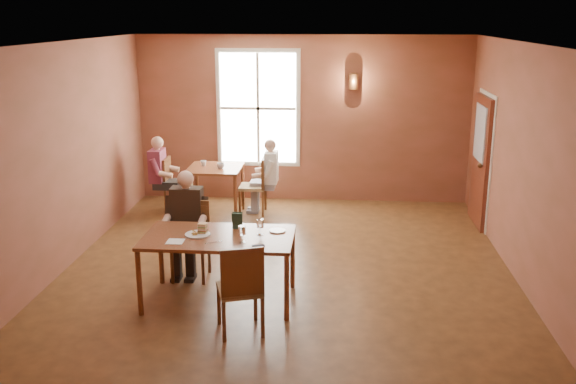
# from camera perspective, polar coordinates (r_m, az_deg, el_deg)

# --- Properties ---
(ground) EXTENTS (6.00, 7.00, 0.01)m
(ground) POSITION_cam_1_polar(r_m,az_deg,el_deg) (8.70, -0.11, -7.03)
(ground) COLOR brown
(ground) RESTS_ON ground
(wall_back) EXTENTS (6.00, 0.04, 3.00)m
(wall_back) POSITION_cam_1_polar(r_m,az_deg,el_deg) (11.68, 1.29, 6.46)
(wall_back) COLOR brown
(wall_back) RESTS_ON ground
(wall_front) EXTENTS (6.00, 0.04, 3.00)m
(wall_front) POSITION_cam_1_polar(r_m,az_deg,el_deg) (4.92, -3.45, -6.47)
(wall_front) COLOR brown
(wall_front) RESTS_ON ground
(wall_left) EXTENTS (0.04, 7.00, 3.00)m
(wall_left) POSITION_cam_1_polar(r_m,az_deg,el_deg) (9.00, -19.55, 2.83)
(wall_left) COLOR brown
(wall_left) RESTS_ON ground
(wall_right) EXTENTS (0.04, 7.00, 3.00)m
(wall_right) POSITION_cam_1_polar(r_m,az_deg,el_deg) (8.55, 20.38, 2.12)
(wall_right) COLOR brown
(wall_right) RESTS_ON ground
(ceiling) EXTENTS (6.00, 7.00, 0.04)m
(ceiling) POSITION_cam_1_polar(r_m,az_deg,el_deg) (8.05, -0.12, 13.11)
(ceiling) COLOR white
(ceiling) RESTS_ON wall_back
(window) EXTENTS (1.36, 0.10, 1.96)m
(window) POSITION_cam_1_polar(r_m,az_deg,el_deg) (11.67, -2.67, 7.44)
(window) COLOR white
(window) RESTS_ON wall_back
(door) EXTENTS (0.12, 1.04, 2.10)m
(door) POSITION_cam_1_polar(r_m,az_deg,el_deg) (10.81, 16.67, 2.64)
(door) COLOR maroon
(door) RESTS_ON ground
(wall_sconce) EXTENTS (0.16, 0.16, 0.28)m
(wall_sconce) POSITION_cam_1_polar(r_m,az_deg,el_deg) (11.47, 5.85, 9.75)
(wall_sconce) COLOR brown
(wall_sconce) RESTS_ON wall_back
(main_table) EXTENTS (1.76, 0.99, 0.83)m
(main_table) POSITION_cam_1_polar(r_m,az_deg,el_deg) (7.74, -6.10, -6.78)
(main_table) COLOR brown
(main_table) RESTS_ON ground
(chair_diner_main) EXTENTS (0.44, 0.44, 1.00)m
(chair_diner_main) POSITION_cam_1_polar(r_m,az_deg,el_deg) (8.40, -8.67, -4.40)
(chair_diner_main) COLOR #49200F
(chair_diner_main) RESTS_ON ground
(diner_main) EXTENTS (0.53, 0.53, 1.34)m
(diner_main) POSITION_cam_1_polar(r_m,az_deg,el_deg) (8.32, -8.77, -3.39)
(diner_main) COLOR #3F281C
(diner_main) RESTS_ON ground
(chair_empty) EXTENTS (0.57, 0.57, 1.03)m
(chair_empty) POSITION_cam_1_polar(r_m,az_deg,el_deg) (6.97, -4.31, -8.42)
(chair_empty) COLOR #452A14
(chair_empty) RESTS_ON ground
(plate_food) EXTENTS (0.30, 0.30, 0.04)m
(plate_food) POSITION_cam_1_polar(r_m,az_deg,el_deg) (7.64, -8.04, -3.70)
(plate_food) COLOR white
(plate_food) RESTS_ON main_table
(sandwich) EXTENTS (0.10, 0.10, 0.12)m
(sandwich) POSITION_cam_1_polar(r_m,az_deg,el_deg) (7.65, -7.60, -3.33)
(sandwich) COLOR tan
(sandwich) RESTS_ON main_table
(goblet_a) EXTENTS (0.09, 0.09, 0.21)m
(goblet_a) POSITION_cam_1_polar(r_m,az_deg,el_deg) (7.56, -2.49, -3.08)
(goblet_a) COLOR white
(goblet_a) RESTS_ON main_table
(goblet_c) EXTENTS (0.11, 0.11, 0.22)m
(goblet_c) POSITION_cam_1_polar(r_m,az_deg,el_deg) (7.32, -4.11, -3.71)
(goblet_c) COLOR white
(goblet_c) RESTS_ON main_table
(menu_stand) EXTENTS (0.12, 0.06, 0.21)m
(menu_stand) POSITION_cam_1_polar(r_m,az_deg,el_deg) (7.78, -4.53, -2.56)
(menu_stand) COLOR #1F3727
(menu_stand) RESTS_ON main_table
(knife) EXTENTS (0.18, 0.12, 0.00)m
(knife) POSITION_cam_1_polar(r_m,az_deg,el_deg) (7.38, -6.64, -4.48)
(knife) COLOR white
(knife) RESTS_ON main_table
(napkin) EXTENTS (0.19, 0.19, 0.01)m
(napkin) POSITION_cam_1_polar(r_m,az_deg,el_deg) (7.47, -10.00, -4.36)
(napkin) COLOR white
(napkin) RESTS_ON main_table
(side_plate) EXTENTS (0.26, 0.26, 0.02)m
(side_plate) POSITION_cam_1_polar(r_m,az_deg,el_deg) (7.70, -0.95, -3.46)
(side_plate) COLOR white
(side_plate) RESTS_ON main_table
(sunglasses) EXTENTS (0.15, 0.08, 0.02)m
(sunglasses) POSITION_cam_1_polar(r_m,az_deg,el_deg) (7.22, -2.65, -4.80)
(sunglasses) COLOR black
(sunglasses) RESTS_ON main_table
(second_table) EXTENTS (0.91, 0.91, 0.80)m
(second_table) POSITION_cam_1_polar(r_m,az_deg,el_deg) (11.18, -6.46, 0.19)
(second_table) COLOR brown
(second_table) RESTS_ON ground
(chair_diner_white) EXTENTS (0.44, 0.44, 0.99)m
(chair_diner_white) POSITION_cam_1_polar(r_m,az_deg,el_deg) (11.05, -3.16, 0.58)
(chair_diner_white) COLOR #4C2A1A
(chair_diner_white) RESTS_ON ground
(diner_white) EXTENTS (0.50, 0.50, 1.25)m
(diner_white) POSITION_cam_1_polar(r_m,az_deg,el_deg) (11.01, -3.02, 1.23)
(diner_white) COLOR silver
(diner_white) RESTS_ON ground
(chair_diner_maroon) EXTENTS (0.42, 0.42, 0.95)m
(chair_diner_maroon) POSITION_cam_1_polar(r_m,az_deg,el_deg) (11.30, -9.71, 0.63)
(chair_diner_maroon) COLOR brown
(chair_diner_maroon) RESTS_ON ground
(diner_maroon) EXTENTS (0.52, 0.52, 1.30)m
(diner_maroon) POSITION_cam_1_polar(r_m,az_deg,el_deg) (11.26, -9.90, 1.48)
(diner_maroon) COLOR maroon
(diner_maroon) RESTS_ON ground
(cup_a) EXTENTS (0.16, 0.16, 0.10)m
(cup_a) POSITION_cam_1_polar(r_m,az_deg,el_deg) (10.97, -6.02, 2.34)
(cup_a) COLOR white
(cup_a) RESTS_ON second_table
(cup_b) EXTENTS (0.12, 0.12, 0.09)m
(cup_b) POSITION_cam_1_polar(r_m,az_deg,el_deg) (11.21, -7.52, 2.55)
(cup_b) COLOR silver
(cup_b) RESTS_ON second_table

